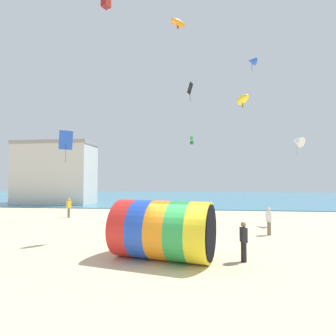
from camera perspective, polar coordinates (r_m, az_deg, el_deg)
The scene contains 15 objects.
ground_plane at distance 11.77m, azimuth 2.23°, elevation -20.08°, with size 120.00×120.00×0.00m, color beige.
sea at distance 50.32m, azimuth 5.69°, elevation -6.39°, with size 120.00×40.00×0.10m, color teal.
giant_inflatable_tube at distance 12.06m, azimuth -1.02°, elevation -13.28°, with size 4.80×3.49×2.60m.
kite_handler at distance 12.20m, azimuth 16.14°, elevation -15.07°, with size 0.30×0.40×1.72m.
kite_black_diamond at distance 24.01m, azimuth 4.84°, elevation 16.84°, with size 0.53×0.75×1.65m.
kite_white_delta at distance 23.89m, azimuth 26.25°, elevation 5.24°, with size 1.36×1.41×1.74m.
kite_green_box at distance 26.57m, azimuth 5.21°, elevation 6.00°, with size 0.37×0.37×0.82m.
kite_blue_diamond at distance 25.17m, azimuth -21.34°, elevation 5.61°, with size 1.12×1.01×2.84m.
kite_yellow_parafoil at distance 15.55m, azimuth 15.92°, elevation 14.14°, with size 0.86×1.47×0.75m.
kite_orange_parafoil at distance 20.51m, azimuth 2.14°, elevation 29.05°, with size 1.24×1.27×0.67m.
kite_blue_delta at distance 22.33m, azimuth 17.79°, elevation 21.30°, with size 0.74×0.73×1.08m.
bystander_near_water at distance 17.89m, azimuth 0.77°, elevation -11.25°, with size 0.30×0.40×1.62m.
bystander_mid_beach at distance 26.17m, azimuth -20.77°, elevation -8.03°, with size 0.38×0.42×1.80m.
bystander_far_left at distance 18.21m, azimuth 21.14°, elevation -10.69°, with size 0.42×0.40×1.75m.
promenade_building at distance 40.65m, azimuth -23.34°, elevation -0.97°, with size 10.92×4.89×8.86m.
Camera 1 is at (0.87, -11.18, 3.58)m, focal length 28.00 mm.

